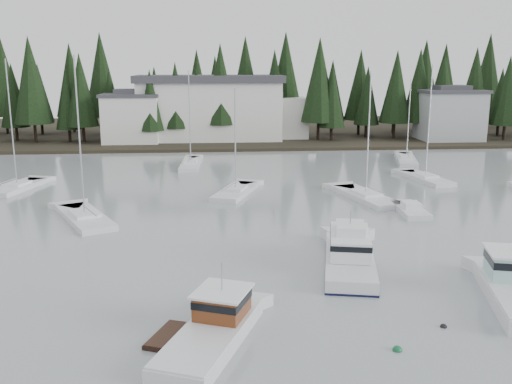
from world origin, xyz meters
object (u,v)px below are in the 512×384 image
house_west (131,117)px  sailboat_1 (17,188)px  sailboat_7 (236,193)px  runabout_1 (411,212)px  sailboat_3 (85,219)px  sailboat_5 (425,180)px  sailboat_8 (191,165)px  sailboat_10 (406,161)px  house_east_a (450,114)px  cabin_cruiser_center (349,256)px  harbor_inn (222,108)px  sailboat_11 (366,198)px  lobster_boat_brown (212,332)px

house_west → sailboat_1: 35.14m
sailboat_7 → runabout_1: (15.51, -9.17, 0.07)m
sailboat_3 → sailboat_5: 38.72m
sailboat_1 → sailboat_8: (18.32, 13.26, -0.02)m
runabout_1 → sailboat_10: bearing=-15.4°
house_east_a → sailboat_8: (-43.70, -19.66, -4.83)m
house_west → sailboat_1: bearing=-103.3°
cabin_cruiser_center → house_west: bearing=32.2°
sailboat_1 → sailboat_3: sailboat_3 is taller
house_west → harbor_inn: size_ratio=0.32×
sailboat_5 → runabout_1: bearing=144.0°
harbor_inn → sailboat_11: sailboat_11 is taller
harbor_inn → lobster_boat_brown: size_ratio=3.33×
lobster_boat_brown → sailboat_11: sailboat_11 is taller
cabin_cruiser_center → sailboat_11: sailboat_11 is taller
lobster_boat_brown → sailboat_3: (-10.83, 23.02, -0.40)m
harbor_inn → runabout_1: (15.93, -50.65, -5.64)m
sailboat_7 → sailboat_8: (-5.16, 17.48, 0.01)m
cabin_cruiser_center → sailboat_11: bearing=-6.4°
cabin_cruiser_center → house_east_a: bearing=-16.1°
sailboat_7 → sailboat_10: size_ratio=0.95×
sailboat_5 → sailboat_11: 12.72m
sailboat_1 → sailboat_5: bearing=-74.1°
cabin_cruiser_center → sailboat_7: (-6.57, 22.33, -0.60)m
house_west → sailboat_3: bearing=-87.7°
harbor_inn → sailboat_7: (0.42, -41.48, -5.72)m
sailboat_10 → sailboat_3: bearing=140.9°
sailboat_1 → sailboat_7: (23.48, -4.23, -0.03)m
house_east_a → sailboat_1: (-62.02, -32.91, -4.82)m
sailboat_8 → harbor_inn: bearing=-8.4°
sailboat_5 → sailboat_7: sailboat_5 is taller
sailboat_1 → runabout_1: sailboat_1 is taller
lobster_boat_brown → cabin_cruiser_center: (9.29, 9.87, 0.18)m
sailboat_1 → sailboat_5: (45.85, 1.04, -0.01)m
house_west → sailboat_3: sailboat_3 is taller
sailboat_1 → sailboat_8: sailboat_1 is taller
house_east_a → sailboat_8: size_ratio=0.82×
harbor_inn → sailboat_10: bearing=-42.2°
sailboat_3 → sailboat_5: bearing=-94.4°
sailboat_3 → sailboat_11: sailboat_3 is taller
sailboat_10 → sailboat_11: 24.90m
sailboat_11 → sailboat_8: bearing=26.6°
house_east_a → sailboat_11: size_ratio=0.80×
lobster_boat_brown → sailboat_8: sailboat_8 is taller
house_east_a → sailboat_3: size_ratio=0.73×
sailboat_10 → runabout_1: bearing=176.5°
sailboat_3 → sailboat_10: size_ratio=1.20×
sailboat_5 → sailboat_7: 22.98m
house_west → harbor_inn: bearing=12.5°
house_west → sailboat_10: (40.23, -19.50, -4.59)m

